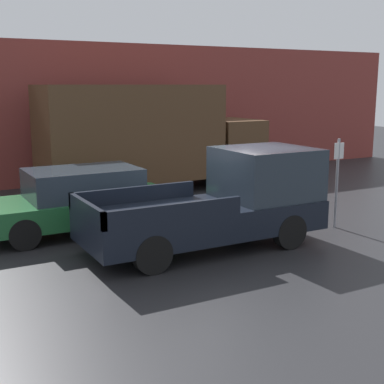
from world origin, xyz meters
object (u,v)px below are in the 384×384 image
object	(u,v)px
delivery_truck	(146,135)
parking_sign	(337,178)
newspaper_box	(125,167)
car	(80,200)
pickup_truck	(226,202)

from	to	relation	value
delivery_truck	parking_sign	size ratio (longest dim) A/B	3.45
parking_sign	newspaper_box	world-z (taller)	parking_sign
delivery_truck	parking_sign	distance (m)	7.15
car	newspaper_box	distance (m)	7.17
delivery_truck	pickup_truck	bearing A→B (deg)	-99.08
car	pickup_truck	bearing A→B (deg)	-46.85
pickup_truck	newspaper_box	world-z (taller)	pickup_truck
pickup_truck	newspaper_box	distance (m)	8.94
car	delivery_truck	distance (m)	5.50
parking_sign	car	bearing A→B (deg)	154.29
newspaper_box	delivery_truck	bearing A→B (deg)	-91.55
delivery_truck	car	bearing A→B (deg)	-131.69
car	parking_sign	xyz separation A→B (m)	(5.75, -2.77, 0.48)
pickup_truck	car	bearing A→B (deg)	133.15
pickup_truck	delivery_truck	world-z (taller)	delivery_truck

